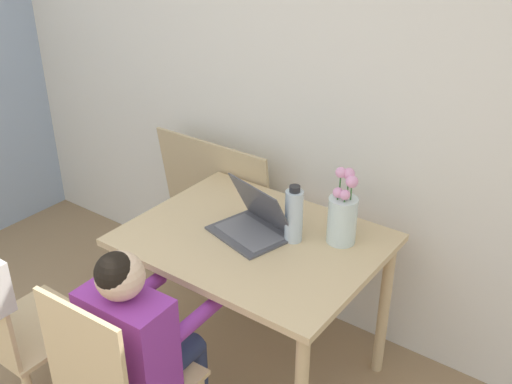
{
  "coord_description": "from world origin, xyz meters",
  "views": [
    {
      "loc": [
        1.16,
        -0.07,
        2.06
      ],
      "look_at": [
        -0.12,
        1.69,
        0.92
      ],
      "focal_mm": 42.0,
      "sensor_mm": 36.0,
      "label": 1
    }
  ],
  "objects_px": {
    "laptop": "(254,222)",
    "water_bottle": "(294,215)",
    "person_seated": "(139,334)",
    "flower_vase": "(343,215)"
  },
  "relations": [
    {
      "from": "laptop",
      "to": "flower_vase",
      "type": "distance_m",
      "value": 0.37
    },
    {
      "from": "person_seated",
      "to": "flower_vase",
      "type": "xyz_separation_m",
      "value": [
        0.37,
        0.8,
        0.24
      ]
    },
    {
      "from": "laptop",
      "to": "flower_vase",
      "type": "height_order",
      "value": "flower_vase"
    },
    {
      "from": "laptop",
      "to": "water_bottle",
      "type": "bearing_deg",
      "value": 31.35
    },
    {
      "from": "person_seated",
      "to": "water_bottle",
      "type": "height_order",
      "value": "person_seated"
    },
    {
      "from": "laptop",
      "to": "water_bottle",
      "type": "relative_size",
      "value": 1.46
    },
    {
      "from": "person_seated",
      "to": "water_bottle",
      "type": "bearing_deg",
      "value": -108.34
    },
    {
      "from": "person_seated",
      "to": "flower_vase",
      "type": "bearing_deg",
      "value": -116.69
    },
    {
      "from": "laptop",
      "to": "flower_vase",
      "type": "xyz_separation_m",
      "value": [
        0.33,
        0.15,
        0.07
      ]
    },
    {
      "from": "person_seated",
      "to": "laptop",
      "type": "relative_size",
      "value": 2.75
    }
  ]
}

